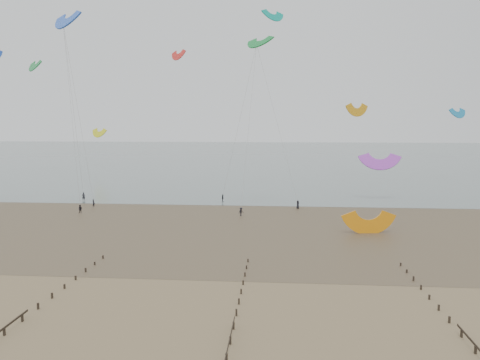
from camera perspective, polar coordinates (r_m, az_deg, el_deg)
name	(u,v)px	position (r m, az deg, el deg)	size (l,w,h in m)	color
ground	(198,298)	(46.43, -5.09, -14.17)	(500.00, 500.00, 0.00)	brown
sea_and_shore	(209,222)	(79.69, -3.80, -5.10)	(500.00, 665.00, 0.03)	#475654
kitesurfer_lead	(94,203)	(97.44, -17.42, -2.71)	(0.57, 0.37, 1.55)	black
kitesurfers	(362,204)	(94.72, 14.70, -2.85)	(112.61, 16.54, 1.87)	black
grounded_kite	(368,233)	(74.10, 15.39, -6.28)	(6.90, 3.61, 5.26)	orange
kites_airborne	(200,96)	(134.66, -4.92, 10.20)	(247.19, 125.66, 43.81)	orange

